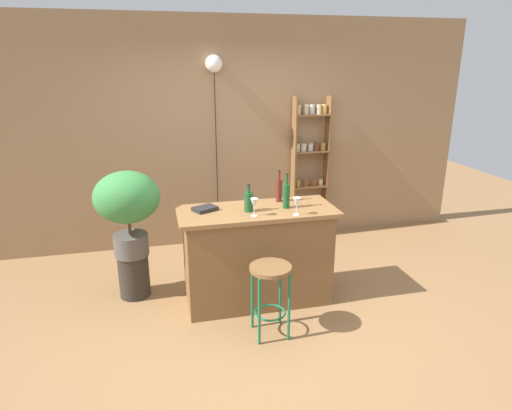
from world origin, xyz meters
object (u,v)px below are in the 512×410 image
(potted_plant, at_px, (127,203))
(plant_stool, at_px, (134,275))
(bottle_wine_red, at_px, (286,195))
(cookbook, at_px, (205,209))
(wine_glass_center, at_px, (297,203))
(bottle_vinegar, at_px, (279,190))
(bar_stool, at_px, (270,283))
(pendant_globe_light, at_px, (214,67))
(wine_glass_left, at_px, (254,204))
(bottle_soda_blue, at_px, (249,201))
(spice_shelf, at_px, (310,164))

(potted_plant, bearing_deg, plant_stool, -90.00)
(bottle_wine_red, distance_m, cookbook, 0.77)
(wine_glass_center, bearing_deg, bottle_vinegar, 95.46)
(bottle_wine_red, bearing_deg, bottle_vinegar, 92.58)
(bar_stool, xyz_separation_m, pendant_globe_light, (-0.11, 2.14, 1.71))
(plant_stool, height_order, potted_plant, potted_plant)
(plant_stool, distance_m, potted_plant, 0.76)
(bar_stool, xyz_separation_m, wine_glass_left, (-0.04, 0.43, 0.58))
(plant_stool, bearing_deg, pendant_globe_light, 48.40)
(plant_stool, xyz_separation_m, bottle_vinegar, (1.45, -0.17, 0.84))
(pendant_globe_light, bearing_deg, wine_glass_left, -87.49)
(bar_stool, height_order, cookbook, cookbook)
(bar_stool, distance_m, bottle_wine_red, 0.88)
(bottle_wine_red, xyz_separation_m, cookbook, (-0.76, 0.10, -0.11))
(wine_glass_left, xyz_separation_m, wine_glass_center, (0.38, -0.06, 0.00))
(bar_stool, distance_m, pendant_globe_light, 2.75)
(bottle_wine_red, height_order, bottle_vinegar, bottle_wine_red)
(bar_stool, bearing_deg, wine_glass_left, 95.05)
(bottle_soda_blue, xyz_separation_m, bottle_wine_red, (0.37, 0.02, 0.03))
(spice_shelf, relative_size, potted_plant, 2.19)
(spice_shelf, relative_size, plant_stool, 4.17)
(spice_shelf, xyz_separation_m, bottle_vinegar, (-0.80, -1.30, 0.07))
(bar_stool, relative_size, wine_glass_left, 3.94)
(pendant_globe_light, bearing_deg, cookbook, -102.97)
(bar_stool, xyz_separation_m, bottle_soda_blue, (-0.06, 0.57, 0.56))
(spice_shelf, bearing_deg, bar_stool, -117.69)
(plant_stool, height_order, wine_glass_center, wine_glass_center)
(bottle_vinegar, xyz_separation_m, pendant_globe_light, (-0.41, 1.34, 1.14))
(bottle_soda_blue, bearing_deg, wine_glass_left, -81.82)
(potted_plant, xyz_separation_m, wine_glass_left, (1.12, -0.54, 0.08))
(bar_stool, bearing_deg, spice_shelf, 62.31)
(cookbook, xyz_separation_m, pendant_globe_light, (0.34, 1.46, 1.24))
(pendant_globe_light, bearing_deg, bottle_vinegar, -72.94)
(bar_stool, relative_size, bottle_wine_red, 1.93)
(potted_plant, distance_m, bottle_wine_red, 1.52)
(bar_stool, distance_m, bottle_vinegar, 1.03)
(spice_shelf, distance_m, wine_glass_left, 2.02)
(spice_shelf, bearing_deg, bottle_wine_red, -117.65)
(bar_stool, xyz_separation_m, bottle_vinegar, (0.30, 0.80, 0.58))
(spice_shelf, height_order, pendant_globe_light, pendant_globe_light)
(bottle_soda_blue, bearing_deg, plant_stool, 159.93)
(bar_stool, distance_m, plant_stool, 1.53)
(cookbook, bearing_deg, wine_glass_center, -48.24)
(cookbook, height_order, pendant_globe_light, pendant_globe_light)
(cookbook, bearing_deg, potted_plant, 131.79)
(wine_glass_left, bearing_deg, bottle_soda_blue, 98.18)
(plant_stool, bearing_deg, bottle_soda_blue, -20.07)
(plant_stool, height_order, bottle_vinegar, bottle_vinegar)
(plant_stool, bearing_deg, spice_shelf, 26.58)
(wine_glass_left, distance_m, cookbook, 0.49)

